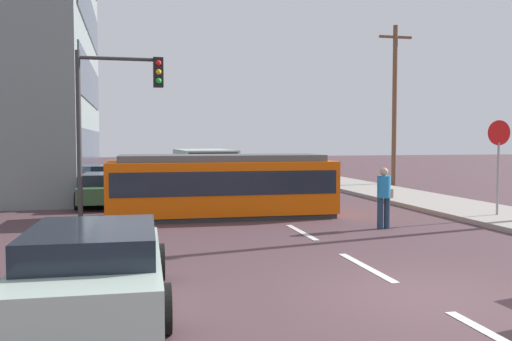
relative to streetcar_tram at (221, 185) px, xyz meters
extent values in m
plane|color=#4D353B|center=(1.57, 0.65, -1.01)|extent=(120.00, 120.00, 0.00)
cube|color=silver|center=(1.57, -7.35, -1.01)|extent=(0.16, 2.40, 0.01)
cube|color=silver|center=(1.57, -3.35, -1.01)|extent=(0.16, 2.40, 0.01)
cube|color=silver|center=(1.57, 6.00, -1.01)|extent=(0.16, 2.40, 0.01)
cube|color=silver|center=(1.57, 12.00, -1.01)|extent=(0.16, 2.40, 0.01)
cube|color=#2D3847|center=(-4.58, 10.44, 0.91)|extent=(0.06, 12.70, 1.92)
cube|color=#2D3847|center=(-4.58, 10.44, 4.11)|extent=(0.06, 12.70, 1.92)
cube|color=#2D3847|center=(-4.58, 10.44, 7.31)|extent=(0.06, 12.70, 1.92)
cube|color=#E65406|center=(0.00, 0.00, -0.06)|extent=(7.03, 2.65, 1.61)
cube|color=#2D2D2D|center=(0.00, 0.00, -0.94)|extent=(6.89, 2.52, 0.15)
cube|color=#4D5558|center=(0.00, 0.00, 0.85)|extent=(6.33, 2.26, 0.20)
cube|color=#1E232D|center=(0.00, 0.00, 0.14)|extent=(6.75, 2.68, 0.71)
cube|color=#A9B8AE|center=(0.78, 9.95, 0.11)|extent=(2.66, 5.28, 1.64)
cube|color=black|center=(0.86, 7.40, 0.35)|extent=(2.25, 0.19, 0.98)
cube|color=black|center=(0.78, 9.95, 0.40)|extent=(2.67, 4.50, 0.65)
cylinder|color=black|center=(0.83, 8.28, -0.56)|extent=(2.58, 0.98, 0.90)
cylinder|color=black|center=(0.73, 11.61, -0.56)|extent=(2.58, 0.98, 0.90)
cylinder|color=#21364D|center=(3.83, -3.30, -0.59)|extent=(0.16, 0.16, 0.85)
cylinder|color=#21364D|center=(4.03, -3.30, -0.59)|extent=(0.16, 0.16, 0.85)
cylinder|color=#2381BD|center=(3.93, -3.30, 0.14)|extent=(0.36, 0.36, 0.60)
sphere|color=tan|center=(3.93, -3.30, 0.55)|extent=(0.22, 0.22, 0.22)
cube|color=brown|center=(4.15, -3.25, -0.06)|extent=(0.22, 0.21, 0.24)
cube|color=#B7CEBD|center=(-3.32, -8.74, -0.50)|extent=(2.01, 4.46, 0.55)
cube|color=black|center=(-3.33, -8.89, -0.02)|extent=(1.80, 2.47, 0.40)
cylinder|color=black|center=(-4.22, -7.39, -0.69)|extent=(0.24, 0.65, 0.64)
cylinder|color=black|center=(-2.34, -7.45, -0.69)|extent=(0.24, 0.65, 0.64)
cylinder|color=black|center=(-4.30, -10.04, -0.69)|extent=(0.24, 0.65, 0.64)
cylinder|color=black|center=(-2.42, -10.09, -0.69)|extent=(0.24, 0.65, 0.64)
cube|color=#35623A|center=(-3.61, 4.00, -0.50)|extent=(1.93, 4.32, 0.55)
cube|color=black|center=(-3.62, 3.85, -0.02)|extent=(1.74, 2.39, 0.40)
cylinder|color=black|center=(-4.50, 5.30, -0.69)|extent=(0.23, 0.64, 0.64)
cylinder|color=black|center=(-2.66, 5.26, -0.69)|extent=(0.23, 0.64, 0.64)
cylinder|color=black|center=(-4.56, 2.74, -0.69)|extent=(0.23, 0.64, 0.64)
cylinder|color=black|center=(-2.72, 2.70, -0.69)|extent=(0.23, 0.64, 0.64)
cube|color=#3A572B|center=(-3.83, 10.56, -0.50)|extent=(1.89, 4.44, 0.55)
cube|color=black|center=(-3.82, 10.41, -0.02)|extent=(1.71, 2.45, 0.40)
cylinder|color=black|center=(-4.76, 11.87, -0.69)|extent=(0.23, 0.64, 0.64)
cylinder|color=black|center=(-2.94, 11.90, -0.69)|extent=(0.23, 0.64, 0.64)
cylinder|color=black|center=(-4.71, 9.22, -0.69)|extent=(0.23, 0.64, 0.64)
cylinder|color=black|center=(-2.90, 9.25, -0.69)|extent=(0.23, 0.64, 0.64)
cylinder|color=gray|center=(8.13, -2.44, 0.23)|extent=(0.07, 0.07, 2.20)
cylinder|color=red|center=(8.13, -2.44, 1.63)|extent=(0.76, 0.04, 0.76)
cylinder|color=#333333|center=(-4.16, -1.04, 1.43)|extent=(0.14, 0.14, 4.89)
cylinder|color=#333333|center=(-3.07, -1.04, 3.68)|extent=(2.19, 0.10, 0.10)
cube|color=black|center=(-1.98, -1.04, 3.33)|extent=(0.28, 0.24, 0.84)
sphere|color=red|center=(-1.98, -1.17, 3.58)|extent=(0.16, 0.16, 0.16)
sphere|color=gold|center=(-1.98, -1.17, 3.33)|extent=(0.16, 0.16, 0.16)
sphere|color=green|center=(-1.98, -1.17, 3.08)|extent=(0.16, 0.16, 0.16)
cylinder|color=brown|center=(10.68, 9.21, 3.15)|extent=(0.24, 0.24, 8.33)
cube|color=brown|center=(10.68, 9.21, 6.72)|extent=(1.80, 0.12, 0.12)
camera|label=1|loc=(-2.79, -16.86, 1.42)|focal=38.15mm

